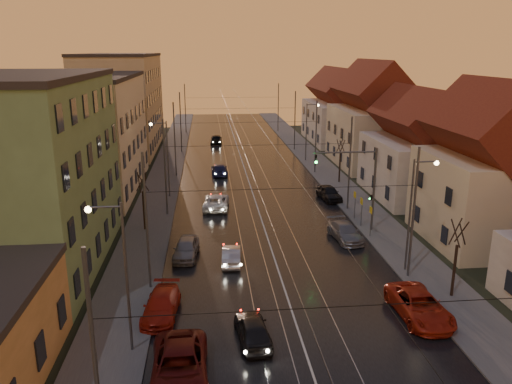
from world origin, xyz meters
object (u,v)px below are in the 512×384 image
object	(u,v)px
street_lamp_0	(119,264)
driving_car_2	(216,202)
parked_right_1	(345,232)
driving_car_0	(253,330)
parked_left_2	(161,305)
traffic_light_mast	(363,179)
driving_car_3	(220,169)
street_lamp_3	(309,126)
parked_left_1	(180,367)
driving_car_1	(231,255)
driving_car_4	(216,139)
parked_left_3	(186,248)
parked_right_0	(419,306)
street_lamp_1	(415,204)
street_lamp_2	(164,152)
parked_right_2	(329,193)

from	to	relation	value
street_lamp_0	driving_car_2	xyz separation A→B (m)	(5.09, 23.63, -4.18)
parked_right_1	driving_car_0	bearing A→B (deg)	-128.65
parked_left_2	parked_right_1	world-z (taller)	parked_right_1
traffic_light_mast	driving_car_3	size ratio (longest dim) A/B	1.54
street_lamp_3	parked_left_1	size ratio (longest dim) A/B	1.41
driving_car_1	driving_car_2	xyz separation A→B (m)	(-0.82, 13.10, 0.09)
driving_car_4	parked_left_2	bearing A→B (deg)	88.82
driving_car_1	parked_left_3	bearing A→B (deg)	-18.91
street_lamp_3	parked_right_0	world-z (taller)	street_lamp_3
street_lamp_3	driving_car_3	xyz separation A→B (m)	(-12.42, -6.70, -4.21)
traffic_light_mast	parked_left_1	bearing A→B (deg)	-127.38
street_lamp_1	parked_left_2	world-z (taller)	street_lamp_1
street_lamp_0	driving_car_3	xyz separation A→B (m)	(5.79, 37.30, -4.21)
street_lamp_2	driving_car_1	xyz separation A→B (m)	(5.91, -17.46, -4.27)
street_lamp_1	driving_car_3	size ratio (longest dim) A/B	1.71
street_lamp_1	parked_left_3	size ratio (longest dim) A/B	1.90
parked_left_1	parked_right_2	xyz separation A→B (m)	(13.85, 28.19, -0.06)
street_lamp_3	parked_right_2	size ratio (longest dim) A/B	1.87
traffic_light_mast	driving_car_1	xyz separation A→B (m)	(-11.19, -5.46, -3.98)
street_lamp_3	parked_right_1	bearing A→B (deg)	-95.52
street_lamp_2	parked_left_3	world-z (taller)	street_lamp_2
traffic_light_mast	parked_right_1	distance (m)	4.61
driving_car_4	parked_left_3	distance (m)	46.98
street_lamp_0	parked_right_2	distance (m)	30.80
driving_car_0	parked_left_2	bearing A→B (deg)	-36.89
driving_car_0	driving_car_2	distance (m)	23.33
parked_left_3	parked_right_0	bearing A→B (deg)	-30.53
street_lamp_2	driving_car_1	size ratio (longest dim) A/B	2.14
street_lamp_1	street_lamp_0	bearing A→B (deg)	-156.28
street_lamp_0	driving_car_2	distance (m)	24.54
street_lamp_1	parked_left_1	xyz separation A→B (m)	(-15.35, -10.65, -4.10)
driving_car_0	parked_left_3	bearing A→B (deg)	-76.18
traffic_light_mast	parked_left_1	size ratio (longest dim) A/B	1.27
driving_car_0	parked_right_0	bearing A→B (deg)	-176.01
street_lamp_2	parked_left_2	xyz separation A→B (m)	(1.50, -24.51, -4.22)
street_lamp_3	driving_car_1	distance (m)	35.91
driving_car_1	parked_right_0	bearing A→B (deg)	143.75
driving_car_3	parked_left_2	distance (m)	34.08
street_lamp_3	parked_left_2	size ratio (longest dim) A/B	1.75
parked_left_1	parked_right_1	distance (m)	21.08
driving_car_2	driving_car_3	bearing A→B (deg)	-88.14
parked_left_2	parked_left_3	size ratio (longest dim) A/B	1.08
driving_car_0	street_lamp_0	bearing A→B (deg)	-1.80
driving_car_1	parked_right_0	size ratio (longest dim) A/B	0.70
street_lamp_2	driving_car_3	distance (m)	11.74
driving_car_1	driving_car_4	bearing A→B (deg)	-86.26
street_lamp_3	parked_right_1	world-z (taller)	street_lamp_3
driving_car_4	parked_right_2	world-z (taller)	driving_car_4
driving_car_1	parked_left_3	xyz separation A→B (m)	(-3.29, 1.37, 0.10)
street_lamp_1	parked_right_0	bearing A→B (deg)	-107.48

